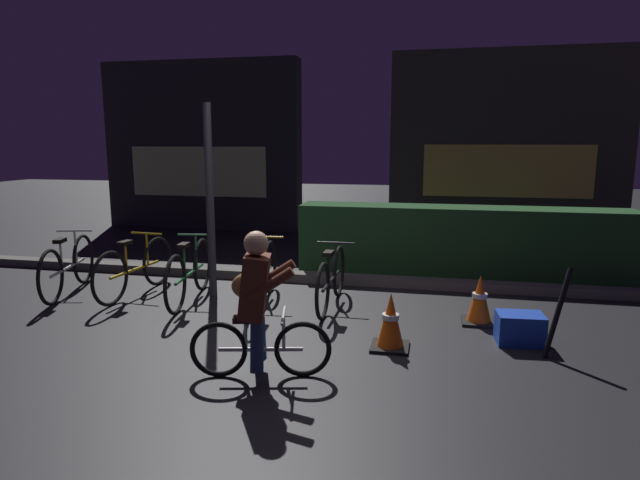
# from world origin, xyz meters

# --- Properties ---
(ground_plane) EXTENTS (40.00, 40.00, 0.00)m
(ground_plane) POSITION_xyz_m (0.00, 0.00, 0.00)
(ground_plane) COLOR black
(sidewalk_curb) EXTENTS (12.00, 0.24, 0.12)m
(sidewalk_curb) POSITION_xyz_m (0.00, 2.20, 0.06)
(sidewalk_curb) COLOR #56544F
(sidewalk_curb) RESTS_ON ground
(hedge_row) EXTENTS (4.80, 0.70, 1.01)m
(hedge_row) POSITION_xyz_m (1.80, 3.10, 0.51)
(hedge_row) COLOR #214723
(hedge_row) RESTS_ON ground
(storefront_left) EXTENTS (4.54, 0.54, 3.73)m
(storefront_left) POSITION_xyz_m (-3.81, 6.50, 1.86)
(storefront_left) COLOR #262328
(storefront_left) RESTS_ON ground
(storefront_right) EXTENTS (4.92, 0.54, 3.86)m
(storefront_right) POSITION_xyz_m (2.85, 7.20, 1.92)
(storefront_right) COLOR #383330
(storefront_right) RESTS_ON ground
(street_post) EXTENTS (0.10, 0.10, 2.42)m
(street_post) POSITION_xyz_m (-1.33, 1.20, 1.21)
(street_post) COLOR #2D2D33
(street_post) RESTS_ON ground
(parked_bike_leftmost) EXTENTS (0.54, 1.67, 0.79)m
(parked_bike_leftmost) POSITION_xyz_m (-3.23, 0.94, 0.36)
(parked_bike_leftmost) COLOR black
(parked_bike_leftmost) RESTS_ON ground
(parked_bike_left_mid) EXTENTS (0.46, 1.68, 0.77)m
(parked_bike_left_mid) POSITION_xyz_m (-2.34, 1.06, 0.35)
(parked_bike_left_mid) COLOR black
(parked_bike_left_mid) RESTS_ON ground
(parked_bike_center_left) EXTENTS (0.46, 1.73, 0.80)m
(parked_bike_center_left) POSITION_xyz_m (-1.53, 0.95, 0.36)
(parked_bike_center_left) COLOR black
(parked_bike_center_left) RESTS_ON ground
(parked_bike_center_right) EXTENTS (0.46, 1.73, 0.80)m
(parked_bike_center_right) POSITION_xyz_m (-0.62, 1.01, 0.36)
(parked_bike_center_right) COLOR black
(parked_bike_center_right) RESTS_ON ground
(parked_bike_right_mid) EXTENTS (0.46, 1.62, 0.75)m
(parked_bike_right_mid) POSITION_xyz_m (0.23, 1.08, 0.34)
(parked_bike_right_mid) COLOR black
(parked_bike_right_mid) RESTS_ON ground
(traffic_cone_near) EXTENTS (0.36, 0.36, 0.55)m
(traffic_cone_near) POSITION_xyz_m (1.04, -0.10, 0.26)
(traffic_cone_near) COLOR black
(traffic_cone_near) RESTS_ON ground
(traffic_cone_far) EXTENTS (0.36, 0.36, 0.54)m
(traffic_cone_far) POSITION_xyz_m (1.92, 0.84, 0.26)
(traffic_cone_far) COLOR black
(traffic_cone_far) RESTS_ON ground
(blue_crate) EXTENTS (0.46, 0.35, 0.30)m
(blue_crate) POSITION_xyz_m (2.27, 0.30, 0.15)
(blue_crate) COLOR #193DB7
(blue_crate) RESTS_ON ground
(cyclist) EXTENTS (1.17, 0.50, 1.25)m
(cyclist) POSITION_xyz_m (0.00, -0.95, 0.63)
(cyclist) COLOR black
(cyclist) RESTS_ON ground
(closed_umbrella) EXTENTS (0.27, 0.24, 0.82)m
(closed_umbrella) POSITION_xyz_m (2.55, 0.05, 0.41)
(closed_umbrella) COLOR black
(closed_umbrella) RESTS_ON ground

